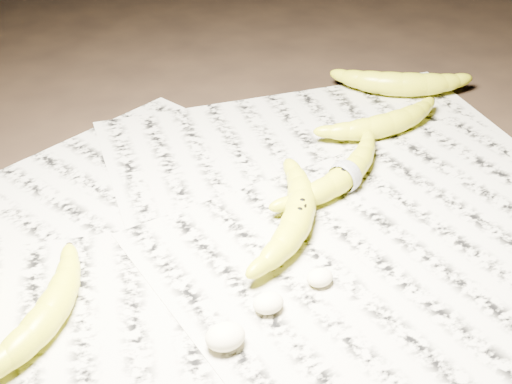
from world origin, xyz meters
name	(u,v)px	position (x,y,z in m)	size (l,w,h in m)	color
ground	(259,223)	(0.00, 0.00, 0.00)	(3.00, 3.00, 0.00)	black
newspaper_patch	(251,234)	(-0.02, -0.02, 0.00)	(0.90, 0.70, 0.01)	#BAB7A0
banana_left_b	(47,313)	(-0.26, -0.07, 0.02)	(0.17, 0.05, 0.03)	yellow
banana_center	(299,213)	(0.03, -0.03, 0.03)	(0.19, 0.06, 0.04)	yellow
banana_taped	(345,174)	(0.13, 0.02, 0.02)	(0.19, 0.05, 0.03)	yellow
banana_upper_a	(388,122)	(0.25, 0.11, 0.02)	(0.17, 0.05, 0.03)	yellow
banana_upper_b	(402,82)	(0.34, 0.20, 0.03)	(0.18, 0.06, 0.04)	yellow
measuring_tape	(345,174)	(0.13, 0.02, 0.02)	(0.04, 0.04, 0.00)	white
flesh_chunk_a	(225,334)	(-0.11, -0.17, 0.02)	(0.04, 0.03, 0.02)	#F7E6BF
flesh_chunk_b	(268,300)	(-0.06, -0.14, 0.02)	(0.03, 0.03, 0.02)	#F7E6BF
flesh_chunk_c	(320,275)	(0.01, -0.13, 0.02)	(0.03, 0.02, 0.02)	#F7E6BF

